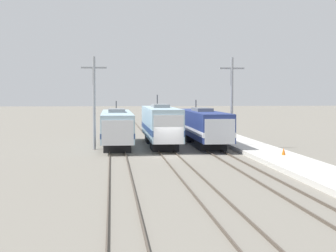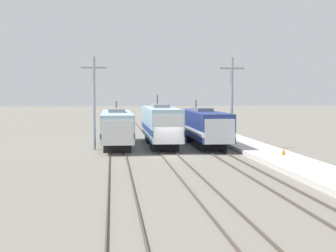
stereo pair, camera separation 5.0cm
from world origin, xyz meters
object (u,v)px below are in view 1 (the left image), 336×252
locomotive_center (161,125)px  catenary_tower_right (232,100)px  locomotive_far_left (117,127)px  locomotive_far_right (203,126)px  catenary_tower_left (94,100)px  traffic_cone (284,151)px

locomotive_center → catenary_tower_right: 7.87m
locomotive_far_left → locomotive_center: 4.57m
locomotive_far_right → locomotive_center: bearing=-170.5°
catenary_tower_left → catenary_tower_right: 13.74m
locomotive_far_left → traffic_cone: size_ratio=31.92×
locomotive_center → catenary_tower_right: bearing=-20.5°
catenary_tower_left → traffic_cone: 19.39m
locomotive_far_right → catenary_tower_left: bearing=-163.5°
locomotive_far_left → catenary_tower_left: (-2.21, -2.61, 2.82)m
catenary_tower_right → traffic_cone: bearing=-78.0°
locomotive_far_left → catenary_tower_left: size_ratio=2.09×
locomotive_far_left → catenary_tower_right: bearing=-12.8°
locomotive_far_right → traffic_cone: bearing=-71.5°
locomotive_far_left → traffic_cone: (13.71, -12.87, -1.34)m
catenary_tower_right → catenary_tower_left: bearing=180.0°
traffic_cone → catenary_tower_right: bearing=102.0°
locomotive_center → locomotive_far_right: locomotive_center is taller
locomotive_far_right → traffic_cone: (4.57, -13.63, -1.36)m
locomotive_far_left → locomotive_far_right: locomotive_far_right is taller
locomotive_center → locomotive_far_right: 4.64m
traffic_cone → locomotive_center: bearing=125.4°
locomotive_far_right → catenary_tower_right: catenary_tower_right is taller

